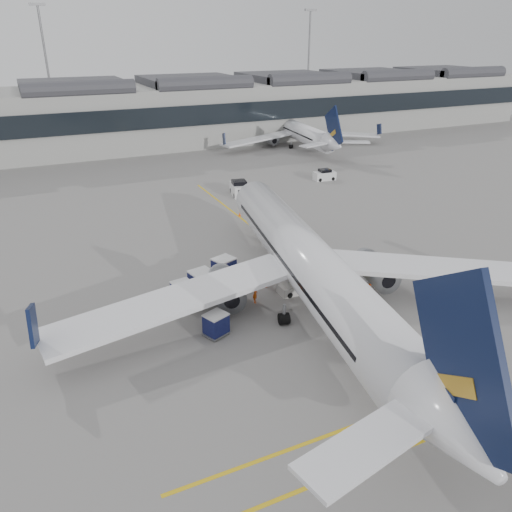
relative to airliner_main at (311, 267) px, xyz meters
name	(u,v)px	position (x,y,z in m)	size (l,w,h in m)	color
ground	(248,343)	(-6.66, -2.68, -3.47)	(220.00, 220.00, 0.00)	gray
terminal	(89,116)	(-6.66, 69.24, 2.67)	(200.00, 20.45, 12.40)	#9E9E99
light_masts	(65,64)	(-8.32, 83.32, 11.02)	(113.00, 0.60, 25.45)	slate
apron_markings	(300,264)	(3.34, 7.32, -3.46)	(0.25, 60.00, 0.01)	gold
airliner_main	(311,267)	(0.00, 0.00, 0.00)	(39.97, 44.04, 11.80)	white
airliner_far	(299,132)	(30.14, 55.13, -0.69)	(32.39, 35.57, 9.47)	white
belt_loader	(300,284)	(0.63, 2.67, -2.87)	(4.96, 1.72, 2.04)	#BAB7B1
baggage_cart_a	(201,281)	(-7.12, 5.81, -2.37)	(2.25, 1.99, 2.04)	gray
baggage_cart_b	(182,291)	(-9.01, 5.13, -2.54)	(1.85, 1.61, 1.74)	gray
baggage_cart_c	(224,268)	(-4.42, 7.45, -2.39)	(2.34, 2.14, 2.02)	gray
baggage_cart_d	(216,324)	(-8.30, -0.78, -2.53)	(2.05, 1.89, 1.74)	gray
ramp_agent_a	(255,294)	(-3.69, 2.45, -2.69)	(0.56, 0.37, 1.55)	#F6540C
ramp_agent_b	(265,278)	(-1.73, 4.54, -2.58)	(0.86, 0.67, 1.77)	#FA490D
pushback_tug	(192,296)	(-8.43, 4.51, -2.85)	(2.87, 2.37, 1.39)	#5B5C4E
safety_cone_nose	(240,214)	(3.48, 22.31, -3.22)	(0.35, 0.35, 0.49)	#F24C0A
safety_cone_engine	(371,282)	(6.78, 1.00, -3.24)	(0.33, 0.33, 0.45)	#F24C0A
service_van_mid	(239,189)	(6.85, 30.29, -2.57)	(2.71, 4.23, 2.01)	silver
service_van_right	(325,175)	(21.47, 31.91, -2.73)	(3.34, 1.91, 1.64)	silver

